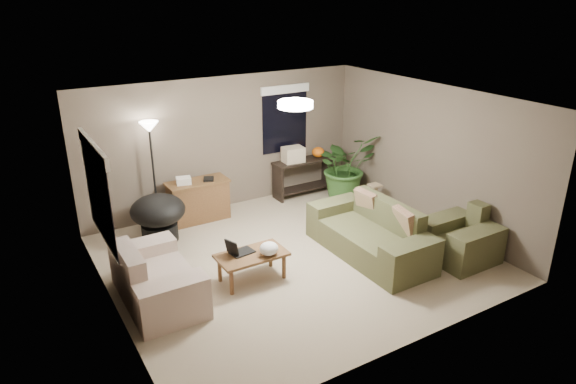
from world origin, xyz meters
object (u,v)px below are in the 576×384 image
desk (199,200)px  cat_scratching_post (374,198)px  loveseat (155,281)px  papasan_chair (158,215)px  houseplant (345,173)px  console_table (304,174)px  main_sofa (371,237)px  coffee_table (252,258)px  floor_lamp (150,140)px  armchair (460,241)px

desk → cat_scratching_post: 3.31m
loveseat → desk: loveseat is taller
papasan_chair → cat_scratching_post: (3.94, -0.83, -0.25)m
desk → houseplant: 2.98m
papasan_chair → houseplant: bearing=-0.5°
console_table → houseplant: size_ratio=0.98×
desk → main_sofa: bearing=-54.9°
cat_scratching_post → loveseat: bearing=-168.7°
loveseat → cat_scratching_post: size_ratio=3.20×
coffee_table → loveseat: bearing=172.1°
desk → floor_lamp: 1.43m
loveseat → cat_scratching_post: loveseat is taller
coffee_table → desk: bearing=86.8°
loveseat → houseplant: size_ratio=1.21×
console_table → houseplant: bearing=-39.8°
main_sofa → cat_scratching_post: bearing=48.6°
armchair → houseplant: houseplant is taller
main_sofa → armchair: (1.09, -0.81, 0.00)m
loveseat → papasan_chair: size_ratio=1.39×
console_table → coffee_table: bearing=-135.1°
armchair → houseplant: (-0.00, 2.97, 0.22)m
desk → console_table: size_ratio=0.85×
main_sofa → loveseat: 3.37m
main_sofa → coffee_table: size_ratio=2.20×
coffee_table → desk: desk is taller
main_sofa → floor_lamp: (-2.59, 2.73, 1.30)m
armchair → houseplant: 2.98m
loveseat → floor_lamp: floor_lamp is taller
armchair → coffee_table: size_ratio=1.00×
floor_lamp → main_sofa: bearing=-46.5°
armchair → floor_lamp: 5.27m
papasan_chair → floor_lamp: size_ratio=0.60×
houseplant → main_sofa: bearing=-116.8°
loveseat → console_table: loveseat is taller
console_table → cat_scratching_post: bearing=-60.2°
papasan_chair → main_sofa: bearing=-38.8°
console_table → cat_scratching_post: 1.54m
coffee_table → cat_scratching_post: size_ratio=2.00×
papasan_chair → coffee_table: bearing=-68.8°
coffee_table → houseplant: houseplant is taller
papasan_chair → floor_lamp: (0.14, 0.53, 1.13)m
armchair → loveseat: bearing=163.9°
coffee_table → houseplant: size_ratio=0.76×
armchair → houseplant: size_ratio=0.76×
main_sofa → papasan_chair: size_ratio=1.92×
console_table → floor_lamp: floor_lamp is taller
main_sofa → papasan_chair: main_sofa is taller
main_sofa → coffee_table: (-1.98, 0.27, 0.06)m
loveseat → papasan_chair: (0.61, 1.73, 0.17)m
coffee_table → floor_lamp: (-0.60, 2.46, 1.24)m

